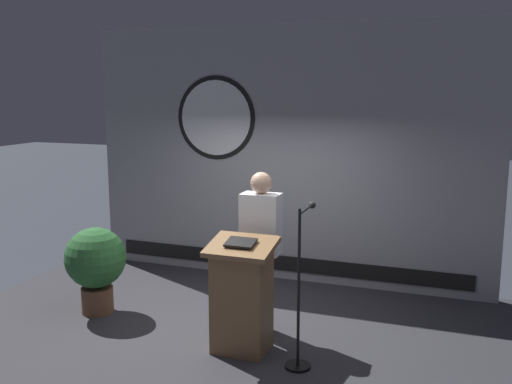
{
  "coord_description": "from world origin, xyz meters",
  "views": [
    {
      "loc": [
        2.26,
        -5.36,
        2.83
      ],
      "look_at": [
        0.29,
        -0.03,
        1.82
      ],
      "focal_mm": 40.41,
      "sensor_mm": 36.0,
      "label": 1
    }
  ],
  "objects_px": {
    "podium": "(242,297)",
    "potted_plant": "(96,262)",
    "speaker_person": "(261,252)",
    "microphone_stand": "(300,310)"
  },
  "relations": [
    {
      "from": "microphone_stand",
      "to": "potted_plant",
      "type": "xyz_separation_m",
      "value": [
        -2.54,
        0.43,
        0.06
      ]
    },
    {
      "from": "speaker_person",
      "to": "potted_plant",
      "type": "height_order",
      "value": "speaker_person"
    },
    {
      "from": "speaker_person",
      "to": "podium",
      "type": "bearing_deg",
      "value": -93.03
    },
    {
      "from": "microphone_stand",
      "to": "podium",
      "type": "bearing_deg",
      "value": 171.67
    },
    {
      "from": "potted_plant",
      "to": "speaker_person",
      "type": "bearing_deg",
      "value": 4.01
    },
    {
      "from": "microphone_stand",
      "to": "potted_plant",
      "type": "distance_m",
      "value": 2.57
    },
    {
      "from": "podium",
      "to": "microphone_stand",
      "type": "distance_m",
      "value": 0.62
    },
    {
      "from": "podium",
      "to": "potted_plant",
      "type": "xyz_separation_m",
      "value": [
        -1.92,
        0.34,
        0.04
      ]
    },
    {
      "from": "microphone_stand",
      "to": "speaker_person",
      "type": "bearing_deg",
      "value": 135.91
    },
    {
      "from": "speaker_person",
      "to": "potted_plant",
      "type": "xyz_separation_m",
      "value": [
        -1.95,
        -0.14,
        -0.28
      ]
    }
  ]
}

